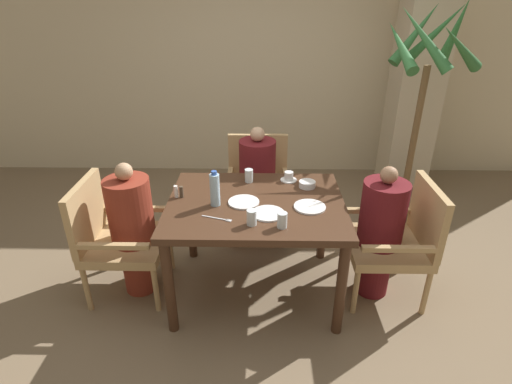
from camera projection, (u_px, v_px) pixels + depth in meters
The scene contains 23 objects.
ground_plane at pixel (256, 288), 3.14m from camera, with size 16.00×16.00×0.00m, color #7A664C.
wall_back at pixel (259, 58), 4.67m from camera, with size 8.00×0.06×2.80m.
pillar_stone at pixel (418, 72), 4.15m from camera, with size 0.46×0.46×2.70m.
dining_table at pixel (256, 214), 2.84m from camera, with size 1.24×0.98×0.77m.
chair_left_side at pixel (114, 234), 2.94m from camera, with size 0.56×0.56×0.90m.
diner_in_left_chair at pixel (133, 228), 2.91m from camera, with size 0.32×0.32×1.06m.
chair_far_side at pixel (258, 183), 3.74m from camera, with size 0.56×0.56×0.90m.
diner_in_far_chair at pixel (257, 183), 3.58m from camera, with size 0.32×0.32×1.07m.
chair_right_side at pixel (399, 237), 2.91m from camera, with size 0.56×0.56×0.90m.
diner_in_right_chair at pixel (380, 231), 2.89m from camera, with size 0.32×0.32×1.04m.
potted_palm at pixel (413, 140), 3.59m from camera, with size 0.76×0.74×2.09m.
plate_main_left at pixel (244, 202), 2.78m from camera, with size 0.22×0.22×0.01m.
plate_main_right at pixel (310, 207), 2.71m from camera, with size 0.22×0.22×0.01m.
plate_dessert_center at pixel (268, 213), 2.63m from camera, with size 0.22×0.22×0.01m.
teacup_with_saucer at pixel (289, 177), 3.10m from camera, with size 0.13×0.13×0.07m.
bowl_small at pixel (307, 184), 3.00m from camera, with size 0.12×0.12×0.05m.
water_bottle at pixel (215, 189), 2.70m from camera, with size 0.07×0.07×0.25m.
glass_tall_near at pixel (249, 176), 3.07m from camera, with size 0.06×0.06×0.10m.
glass_tall_mid at pixel (252, 217), 2.50m from camera, with size 0.06×0.06×0.10m.
glass_tall_far at pixel (282, 220), 2.47m from camera, with size 0.06×0.06×0.10m.
salt_shaker at pixel (176, 192), 2.84m from camera, with size 0.03×0.03×0.09m.
pepper_shaker at pixel (181, 192), 2.84m from camera, with size 0.03×0.03×0.08m.
fork_beside_plate at pixel (220, 219), 2.58m from camera, with size 0.20×0.08×0.00m.
Camera 1 is at (0.04, -2.47, 2.08)m, focal length 28.00 mm.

